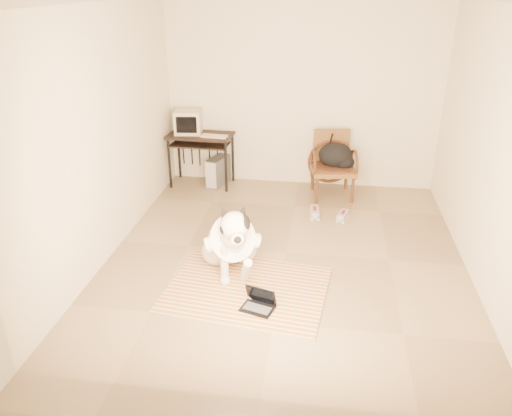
% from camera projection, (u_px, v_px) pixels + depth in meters
% --- Properties ---
extents(floor, '(4.50, 4.50, 0.00)m').
position_uv_depth(floor, '(286.00, 253.00, 5.81)').
color(floor, '#8F7A57').
rests_on(floor, ground).
extents(ceiling, '(4.50, 4.50, 0.00)m').
position_uv_depth(ceiling, '(293.00, 3.00, 4.68)').
color(ceiling, silver).
rests_on(ceiling, wall_back).
extents(wall_back, '(4.50, 0.00, 4.50)m').
position_uv_depth(wall_back, '(302.00, 96.00, 7.27)').
color(wall_back, beige).
rests_on(wall_back, floor).
extents(wall_front, '(4.50, 0.00, 4.50)m').
position_uv_depth(wall_front, '(261.00, 243.00, 3.22)').
color(wall_front, beige).
rests_on(wall_front, floor).
extents(wall_left, '(0.00, 4.50, 4.50)m').
position_uv_depth(wall_left, '(109.00, 134.00, 5.50)').
color(wall_left, beige).
rests_on(wall_left, floor).
extents(wall_right, '(0.00, 4.50, 4.50)m').
position_uv_depth(wall_right, '(489.00, 150.00, 4.99)').
color(wall_right, beige).
rests_on(wall_right, floor).
extents(rug, '(1.73, 1.40, 0.02)m').
position_uv_depth(rug, '(247.00, 289.00, 5.11)').
color(rug, '#BD6517').
rests_on(rug, floor).
extents(dog, '(0.71, 1.17, 0.93)m').
position_uv_depth(dog, '(231.00, 242.00, 5.29)').
color(dog, silver).
rests_on(dog, rug).
extents(laptop, '(0.36, 0.30, 0.21)m').
position_uv_depth(laptop, '(259.00, 303.00, 4.79)').
color(laptop, black).
rests_on(laptop, rug).
extents(computer_desk, '(0.98, 0.57, 0.80)m').
position_uv_depth(computer_desk, '(201.00, 142.00, 7.46)').
color(computer_desk, black).
rests_on(computer_desk, floor).
extents(crt_monitor, '(0.42, 0.41, 0.34)m').
position_uv_depth(crt_monitor, '(188.00, 122.00, 7.42)').
color(crt_monitor, beige).
rests_on(crt_monitor, computer_desk).
extents(desk_keyboard, '(0.40, 0.19, 0.03)m').
position_uv_depth(desk_keyboard, '(214.00, 136.00, 7.29)').
color(desk_keyboard, beige).
rests_on(desk_keyboard, computer_desk).
extents(pc_tower, '(0.32, 0.49, 0.43)m').
position_uv_depth(pc_tower, '(218.00, 171.00, 7.67)').
color(pc_tower, '#48484B').
rests_on(pc_tower, floor).
extents(rattan_chair, '(0.69, 0.68, 0.92)m').
position_uv_depth(rattan_chair, '(333.00, 165.00, 7.20)').
color(rattan_chair, brown).
rests_on(rattan_chair, floor).
extents(backpack, '(0.52, 0.41, 0.36)m').
position_uv_depth(backpack, '(337.00, 156.00, 7.13)').
color(backpack, black).
rests_on(backpack, rattan_chair).
extents(sneaker_left, '(0.14, 0.30, 0.10)m').
position_uv_depth(sneaker_left, '(315.00, 213.00, 6.70)').
color(sneaker_left, white).
rests_on(sneaker_left, floor).
extents(sneaker_right, '(0.18, 0.29, 0.09)m').
position_uv_depth(sneaker_right, '(343.00, 216.00, 6.61)').
color(sneaker_right, white).
rests_on(sneaker_right, floor).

